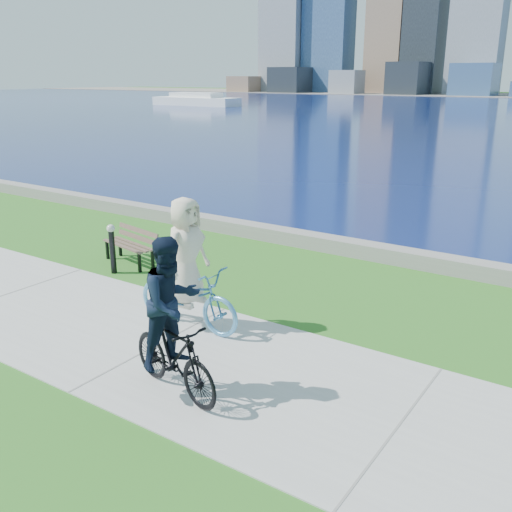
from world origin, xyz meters
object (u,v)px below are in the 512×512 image
at_px(bollard_lamp, 112,245).
at_px(cyclist_woman, 187,280).
at_px(park_bench, 132,243).
at_px(cyclist_man, 173,330).

bearing_deg(bollard_lamp, cyclist_woman, -21.09).
bearing_deg(park_bench, cyclist_woman, -19.13).
relative_size(bollard_lamp, cyclist_man, 0.50).
distance_m(park_bench, bollard_lamp, 0.78).
xyz_separation_m(bollard_lamp, cyclist_woman, (3.21, -1.24, 0.23)).
bearing_deg(cyclist_woman, bollard_lamp, 68.74).
height_order(park_bench, bollard_lamp, bollard_lamp).
height_order(bollard_lamp, cyclist_woman, cyclist_woman).
xyz_separation_m(park_bench, cyclist_man, (4.64, -3.73, 0.46)).
bearing_deg(cyclist_woman, cyclist_man, -144.53).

